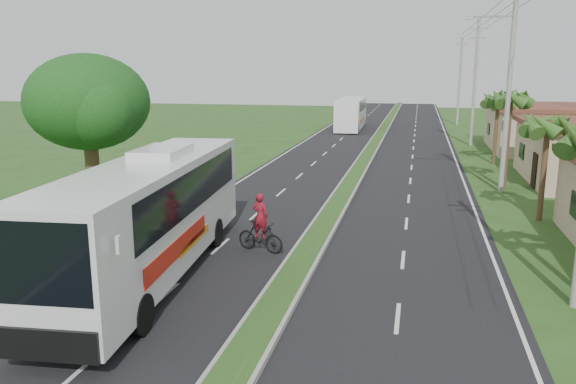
# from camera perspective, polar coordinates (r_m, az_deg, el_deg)

# --- Properties ---
(ground) EXTENTS (180.00, 180.00, 0.00)m
(ground) POSITION_cam_1_polar(r_m,az_deg,el_deg) (16.69, -1.27, -11.59)
(ground) COLOR #2C4519
(ground) RESTS_ON ground
(road_asphalt) EXTENTS (14.00, 160.00, 0.02)m
(road_asphalt) POSITION_cam_1_polar(r_m,az_deg,el_deg) (35.62, 6.69, 1.37)
(road_asphalt) COLOR black
(road_asphalt) RESTS_ON ground
(median_strip) EXTENTS (1.20, 160.00, 0.18)m
(median_strip) POSITION_cam_1_polar(r_m,az_deg,el_deg) (35.61, 6.69, 1.51)
(median_strip) COLOR gray
(median_strip) RESTS_ON ground
(lane_edge_left) EXTENTS (0.12, 160.00, 0.01)m
(lane_edge_left) POSITION_cam_1_polar(r_m,az_deg,el_deg) (36.94, -3.70, 1.81)
(lane_edge_left) COLOR silver
(lane_edge_left) RESTS_ON ground
(lane_edge_right) EXTENTS (0.12, 160.00, 0.01)m
(lane_edge_right) POSITION_cam_1_polar(r_m,az_deg,el_deg) (35.54, 17.48, 0.83)
(lane_edge_right) COLOR silver
(lane_edge_right) RESTS_ON ground
(shop_far) EXTENTS (8.60, 11.60, 3.82)m
(shop_far) POSITION_cam_1_polar(r_m,az_deg,el_deg) (52.01, 24.43, 5.96)
(shop_far) COLOR tan
(shop_far) RESTS_ON ground
(palm_verge_b) EXTENTS (2.40, 2.40, 5.05)m
(palm_verge_b) POSITION_cam_1_polar(r_m,az_deg,el_deg) (27.46, 24.92, 6.19)
(palm_verge_b) COLOR #473321
(palm_verge_b) RESTS_ON ground
(palm_verge_c) EXTENTS (2.40, 2.40, 5.85)m
(palm_verge_c) POSITION_cam_1_polar(r_m,az_deg,el_deg) (34.18, 21.71, 8.76)
(palm_verge_c) COLOR #473321
(palm_verge_c) RESTS_ON ground
(palm_verge_d) EXTENTS (2.40, 2.40, 5.25)m
(palm_verge_d) POSITION_cam_1_polar(r_m,az_deg,el_deg) (43.18, 20.59, 8.67)
(palm_verge_d) COLOR #473321
(palm_verge_d) RESTS_ON ground
(shade_tree) EXTENTS (6.30, 6.00, 7.54)m
(shade_tree) POSITION_cam_1_polar(r_m,az_deg,el_deg) (29.50, -19.83, 8.27)
(shade_tree) COLOR #473321
(shade_tree) RESTS_ON ground
(utility_pole_b) EXTENTS (3.20, 0.28, 12.00)m
(utility_pole_b) POSITION_cam_1_polar(r_m,az_deg,el_deg) (33.10, 21.55, 10.65)
(utility_pole_b) COLOR gray
(utility_pole_b) RESTS_ON ground
(utility_pole_c) EXTENTS (1.60, 0.28, 11.00)m
(utility_pole_c) POSITION_cam_1_polar(r_m,az_deg,el_deg) (52.99, 18.45, 10.59)
(utility_pole_c) COLOR gray
(utility_pole_c) RESTS_ON ground
(utility_pole_d) EXTENTS (1.60, 0.28, 10.50)m
(utility_pole_d) POSITION_cam_1_polar(r_m,az_deg,el_deg) (72.93, 17.05, 10.81)
(utility_pole_d) COLOR gray
(utility_pole_d) RESTS_ON ground
(coach_bus_main) EXTENTS (3.87, 13.05, 4.16)m
(coach_bus_main) POSITION_cam_1_polar(r_m,az_deg,el_deg) (18.87, -13.74, -1.75)
(coach_bus_main) COLOR silver
(coach_bus_main) RESTS_ON ground
(coach_bus_far) EXTENTS (2.85, 11.89, 3.45)m
(coach_bus_far) POSITION_cam_1_polar(r_m,az_deg,el_deg) (65.13, 6.45, 8.09)
(coach_bus_far) COLOR white
(coach_bus_far) RESTS_ON ground
(motorcyclist) EXTENTS (2.02, 1.08, 2.27)m
(motorcyclist) POSITION_cam_1_polar(r_m,az_deg,el_deg) (21.17, -2.82, -4.02)
(motorcyclist) COLOR black
(motorcyclist) RESTS_ON ground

